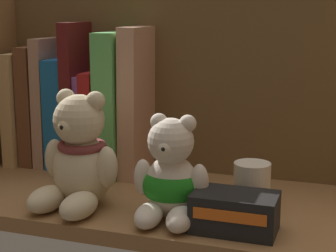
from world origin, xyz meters
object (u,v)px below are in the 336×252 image
Objects in this scene: book_0 at (25,107)px; book_2 at (51,101)px; book_5 at (93,121)px; book_7 at (122,102)px; teddy_bear_smaller at (170,179)px; book_8 at (141,101)px; small_product_box at (235,212)px; teddy_bear_larger at (79,158)px; pillar_candle at (252,186)px; book_6 at (105,119)px; book_3 at (66,112)px; book_4 at (81,96)px; book_1 at (38,105)px.

book_2 is at bearing 0.00° from book_0.
book_5 is (7.90, 0.00, -2.86)cm from book_2.
book_7 is (18.14, 0.00, 1.87)cm from book_0.
book_8 is at bearing 121.28° from teddy_bear_smaller.
teddy_bear_smaller is at bearing 171.82° from small_product_box.
teddy_bear_larger is 1.17× the size of teddy_bear_smaller.
teddy_bear_larger is at bearing -95.99° from book_8.
pillar_candle is 7.86cm from small_product_box.
book_5 is 1.00× the size of teddy_bear_larger.
teddy_bear_smaller is (32.52, -18.08, -4.12)cm from book_0.
book_0 is at bearing 150.93° from teddy_bear_smaller.
book_3 is at bearing 180.00° from book_6.
book_6 reaches higher than teddy_bear_smaller.
pillar_candle is at bearing -17.52° from book_2.
book_6 is 25.27cm from teddy_bear_smaller.
book_4 is at bearing -180.00° from book_7.
pillar_candle is at bearing -15.48° from book_0.
book_7 reaches higher than book_1.
book_2 is 0.95× the size of book_7.
book_2 is 33.29cm from teddy_bear_smaller.
teddy_bear_smaller is (29.92, -18.08, -4.68)cm from book_1.
small_product_box is at bearing -34.62° from book_5.
book_3 is at bearing 0.00° from book_0.
book_3 is at bearing 143.60° from teddy_bear_smaller.
teddy_bear_smaller is at bearing -1.65° from teddy_bear_larger.
book_8 reaches higher than teddy_bear_larger.
book_0 is 18.24cm from book_7.
book_0 is 0.88× the size of book_2.
book_8 is (16.44, -0.00, 1.01)cm from book_2.
teddy_bear_larger is at bearing -85.05° from book_7.
book_1 is at bearing 180.00° from book_5.
book_2 reaches higher than small_product_box.
book_3 is 0.75× the size of book_4.
book_6 is at bearing -0.00° from book_1.
book_6 is 4.28cm from book_7.
book_8 is (8.54, -0.00, 3.86)cm from book_5.
book_8 is 24.56cm from pillar_candle.
teddy_bear_smaller is at bearing -33.40° from book_2.
small_product_box is (38.35, -19.30, -7.57)cm from book_1.
book_5 is (13.00, 0.00, -1.59)cm from book_0.
book_8 is at bearing -0.00° from book_7.
book_4 reaches higher than book_0.
teddy_bear_larger is 12.93cm from teddy_bear_smaller.
book_4 is 20.46cm from teddy_bear_larger.
teddy_bear_smaller is 2.11× the size of pillar_candle.
book_7 is (7.24, 0.00, -0.69)cm from book_4.
book_2 is at bearing -180.00° from book_3.
book_3 is 35.92cm from pillar_candle.
book_6 is 7.28cm from book_8.
book_4 reaches higher than book_2.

